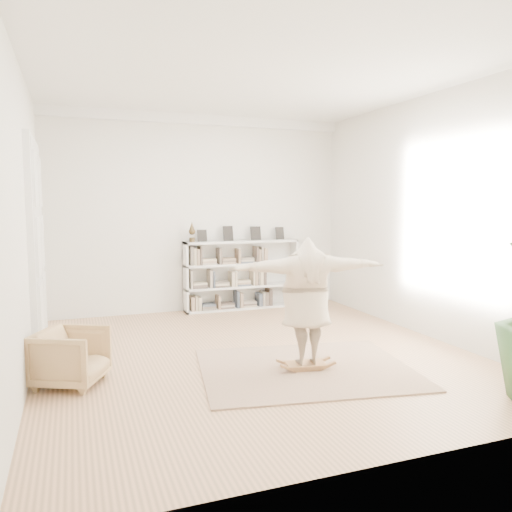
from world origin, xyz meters
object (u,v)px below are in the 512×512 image
(bookshelf, at_px, (241,275))
(armchair, at_px, (71,357))
(person, at_px, (307,298))
(rocker_board, at_px, (306,364))

(bookshelf, distance_m, armchair, 4.41)
(bookshelf, distance_m, person, 3.65)
(rocker_board, bearing_deg, person, -54.17)
(armchair, bearing_deg, person, -73.15)
(bookshelf, height_order, person, bookshelf)
(armchair, distance_m, person, 2.74)
(bookshelf, height_order, armchair, bookshelf)
(armchair, xyz_separation_m, rocker_board, (2.64, -0.44, -0.25))
(person, bearing_deg, bookshelf, -87.04)
(bookshelf, xyz_separation_m, person, (-0.40, -3.62, 0.24))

